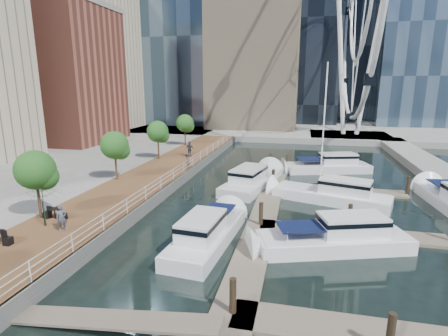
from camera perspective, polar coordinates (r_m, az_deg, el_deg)
ground at (r=18.61m, az=-6.85°, el=-18.12°), size 520.00×520.00×0.00m
boardwalk at (r=34.49m, az=-12.73°, el=-2.45°), size 6.00×60.00×1.00m
seawall at (r=33.34m, az=-8.06°, el=-2.80°), size 0.25×60.00×1.00m
land_far at (r=117.40m, az=10.08°, el=8.63°), size 200.00×114.00×1.00m
pier at (r=68.06m, az=19.80°, el=4.78°), size 14.00×12.00×1.00m
railing at (r=33.10m, az=-8.27°, el=-1.08°), size 0.10×60.00×1.05m
floating_docks at (r=26.64m, az=17.30°, el=-7.48°), size 16.00×34.00×2.60m
midrise_condos at (r=57.30m, az=-31.58°, el=15.17°), size 19.00×67.00×28.00m
street_trees at (r=33.93m, az=-17.45°, el=3.56°), size 2.60×42.60×4.60m
yacht_foreground at (r=22.73m, az=17.32°, el=-12.53°), size 10.38×5.69×2.15m
pedestrian_near at (r=23.61m, az=-25.00°, el=-7.42°), size 0.71×0.70×1.65m
pedestrian_mid at (r=37.88m, az=-6.10°, el=1.21°), size 0.77×0.89×1.56m
pedestrian_far at (r=43.82m, az=-5.62°, el=3.12°), size 1.21×0.72×1.94m
moored_yachts at (r=30.72m, az=16.44°, el=-5.61°), size 21.63×37.47×11.50m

